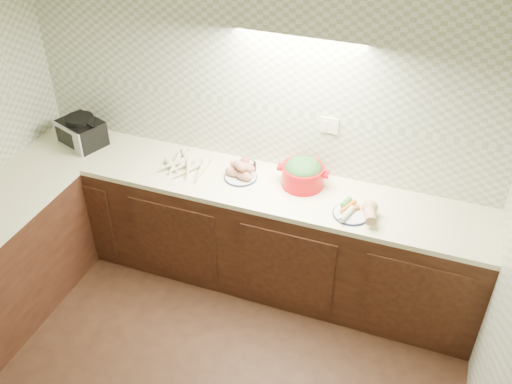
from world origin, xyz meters
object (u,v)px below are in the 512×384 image
(toaster_oven, at_px, (81,132))
(onion_bowl, at_px, (247,165))
(veg_plate, at_px, (360,210))
(parsnip_pile, at_px, (190,162))
(dutch_oven, at_px, (303,173))
(sweet_potato_plate, at_px, (241,172))

(toaster_oven, xyz_separation_m, onion_bowl, (1.37, 0.11, -0.07))
(veg_plate, bearing_deg, parsnip_pile, 173.52)
(dutch_oven, bearing_deg, onion_bowl, 171.04)
(parsnip_pile, distance_m, veg_plate, 1.34)
(onion_bowl, xyz_separation_m, dutch_oven, (0.45, -0.05, 0.07))
(parsnip_pile, bearing_deg, sweet_potato_plate, -1.86)
(sweet_potato_plate, distance_m, dutch_oven, 0.46)
(veg_plate, bearing_deg, dutch_oven, 155.90)
(sweet_potato_plate, xyz_separation_m, dutch_oven, (0.45, 0.07, 0.05))
(veg_plate, bearing_deg, toaster_oven, 176.47)
(sweet_potato_plate, relative_size, onion_bowl, 1.78)
(parsnip_pile, height_order, onion_bowl, onion_bowl)
(parsnip_pile, distance_m, onion_bowl, 0.43)
(parsnip_pile, relative_size, dutch_oven, 1.13)
(onion_bowl, height_order, veg_plate, veg_plate)
(dutch_oven, bearing_deg, parsnip_pile, -179.56)
(parsnip_pile, height_order, sweet_potato_plate, sweet_potato_plate)
(toaster_oven, height_order, sweet_potato_plate, toaster_oven)
(onion_bowl, bearing_deg, parsnip_pile, -166.56)
(toaster_oven, height_order, onion_bowl, toaster_oven)
(dutch_oven, bearing_deg, toaster_oven, 178.89)
(dutch_oven, distance_m, veg_plate, 0.51)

